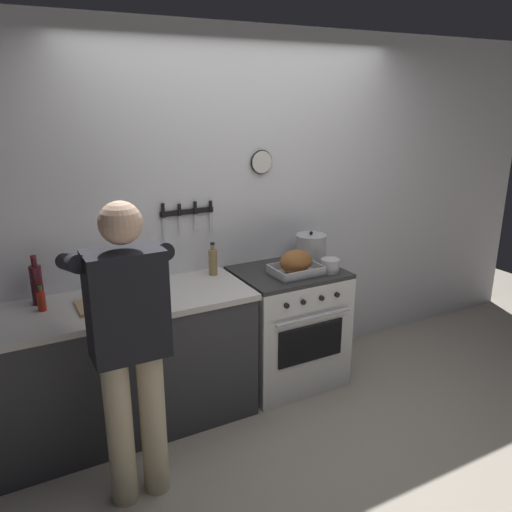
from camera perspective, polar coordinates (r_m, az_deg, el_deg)
ground_plane at (r=3.39m, az=9.38°, el=-21.75°), size 8.00×8.00×0.00m
wall_back at (r=3.87m, az=-1.87°, el=5.04°), size 6.00×0.13×2.60m
counter_block at (r=3.49m, az=-17.24°, el=-12.14°), size 2.03×0.65×0.90m
stove at (r=3.95m, az=3.51°, el=-7.79°), size 0.76×0.67×0.90m
person_cook at (r=2.72m, az=-13.95°, el=-8.74°), size 0.51×0.63×1.66m
roasting_pan at (r=3.67m, az=4.46°, el=-0.83°), size 0.35×0.26×0.18m
stock_pot at (r=3.97m, az=6.08°, el=0.89°), size 0.24×0.24×0.24m
saucepan at (r=3.76m, az=8.20°, el=-1.06°), size 0.14×0.14×0.10m
cutting_board at (r=3.28m, az=-16.16°, el=-5.10°), size 0.36×0.24×0.02m
bottle_hot_sauce at (r=3.31m, az=-22.70°, el=-4.60°), size 0.05×0.05×0.15m
bottle_wine_red at (r=3.40m, az=-23.15°, el=-2.87°), size 0.07×0.07×0.31m
bottle_dish_soap at (r=3.35m, az=-18.03°, el=-3.13°), size 0.06×0.06×0.24m
bottle_soy_sauce at (r=3.51m, az=-13.73°, el=-2.26°), size 0.06×0.06×0.19m
bottle_vinegar at (r=3.66m, az=-4.81°, el=-0.61°), size 0.06×0.06×0.24m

